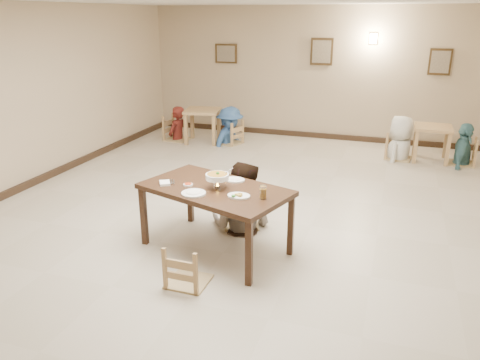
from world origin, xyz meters
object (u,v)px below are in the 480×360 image
(bg_chair_lr, at_px, (230,122))
(main_table, at_px, (215,194))
(bg_chair_rl, at_px, (401,134))
(bg_diner_a, at_px, (176,106))
(bg_table_left, at_px, (202,115))
(main_diner, at_px, (241,162))
(bg_diner_c, at_px, (403,116))
(bg_chair_ll, at_px, (177,117))
(bg_diner_b, at_px, (230,107))
(curry_warmer, at_px, (217,177))
(bg_chair_rr, at_px, (465,140))
(chair_far, at_px, (241,191))
(bg_diner_d, at_px, (467,123))
(chair_near, at_px, (187,245))
(bg_table_right, at_px, (433,133))
(drink_glass, at_px, (263,193))

(bg_chair_lr, bearing_deg, main_table, 37.47)
(bg_chair_rl, relative_size, bg_diner_a, 0.66)
(bg_table_left, distance_m, bg_chair_lr, 0.66)
(main_diner, relative_size, bg_diner_c, 1.07)
(bg_diner_a, bearing_deg, bg_chair_ll, -172.48)
(main_diner, xyz_separation_m, bg_table_left, (-2.31, 4.08, -0.33))
(main_diner, relative_size, bg_diner_b, 1.12)
(curry_warmer, bearing_deg, bg_chair_rr, 56.29)
(curry_warmer, bearing_deg, bg_diner_a, 121.22)
(chair_far, bearing_deg, bg_diner_d, 30.13)
(bg_diner_b, xyz_separation_m, bg_diner_c, (3.68, -0.00, 0.04))
(curry_warmer, distance_m, bg_diner_d, 5.85)
(chair_near, height_order, bg_chair_rl, bg_chair_rl)
(chair_near, height_order, bg_diner_d, bg_diner_d)
(chair_near, xyz_separation_m, bg_table_right, (2.69, 5.74, 0.12))
(bg_table_right, bearing_deg, bg_chair_ll, -178.45)
(main_table, height_order, chair_far, chair_far)
(bg_table_left, bearing_deg, bg_diner_b, 5.42)
(main_table, relative_size, bg_diner_b, 1.17)
(bg_table_left, relative_size, bg_chair_ll, 0.82)
(bg_chair_lr, bearing_deg, bg_diner_b, 19.54)
(chair_near, bearing_deg, curry_warmer, -92.36)
(bg_chair_ll, xyz_separation_m, bg_chair_rl, (4.96, 0.08, -0.02))
(bg_chair_lr, distance_m, bg_diner_d, 4.87)
(chair_near, relative_size, bg_diner_a, 0.58)
(main_table, bearing_deg, bg_chair_rl, 84.31)
(bg_table_right, relative_size, bg_chair_rl, 0.68)
(main_table, relative_size, curry_warmer, 6.31)
(curry_warmer, xyz_separation_m, bg_chair_rr, (3.25, 4.87, -0.48))
(bg_diner_c, bearing_deg, bg_chair_rr, 109.28)
(bg_diner_a, xyz_separation_m, bg_diner_d, (6.14, 0.09, 0.03))
(main_diner, distance_m, bg_table_left, 4.70)
(drink_glass, bearing_deg, chair_near, -133.58)
(drink_glass, xyz_separation_m, bg_diner_c, (1.46, 5.00, -0.01))
(chair_far, xyz_separation_m, bg_chair_rr, (3.22, 4.06, -0.01))
(bg_table_left, height_order, bg_diner_b, bg_diner_b)
(chair_far, bearing_deg, bg_diner_a, 104.86)
(main_table, distance_m, bg_diner_a, 5.55)
(curry_warmer, relative_size, bg_diner_d, 0.19)
(main_table, relative_size, bg_chair_rr, 1.99)
(main_diner, distance_m, curry_warmer, 0.72)
(bg_table_right, bearing_deg, bg_diner_b, -179.17)
(bg_table_right, bearing_deg, drink_glass, -112.01)
(drink_glass, height_order, bg_chair_ll, bg_chair_ll)
(main_table, distance_m, bg_diner_c, 5.28)
(chair_near, height_order, bg_diner_b, bg_diner_b)
(drink_glass, height_order, bg_diner_a, bg_diner_a)
(main_table, distance_m, bg_diner_d, 5.86)
(main_diner, bearing_deg, chair_far, -66.72)
(bg_table_left, bearing_deg, bg_chair_rl, 0.74)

